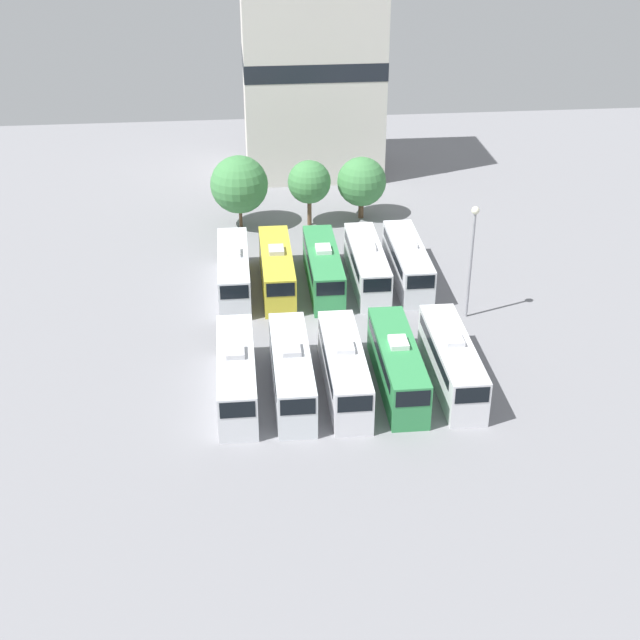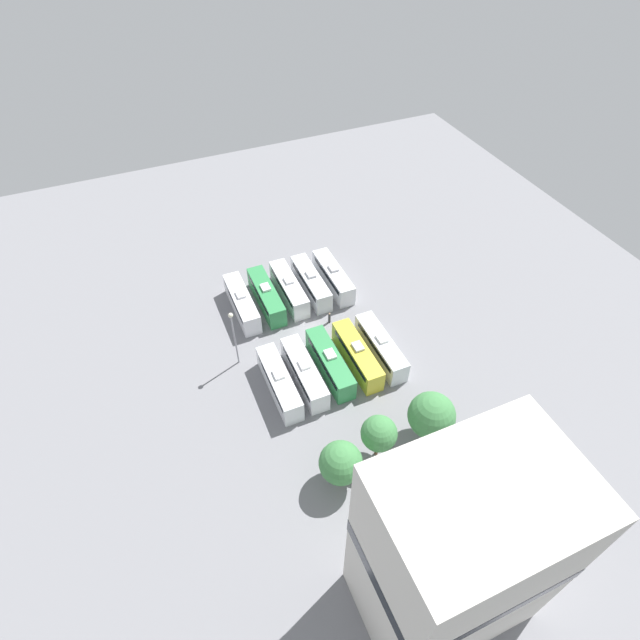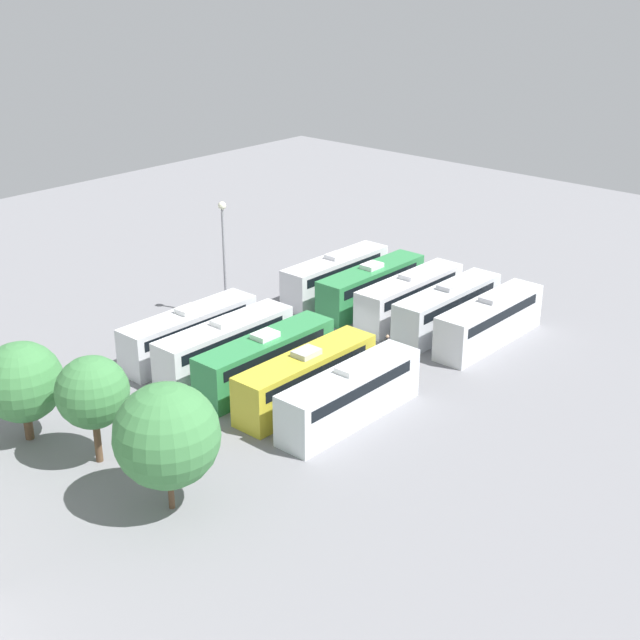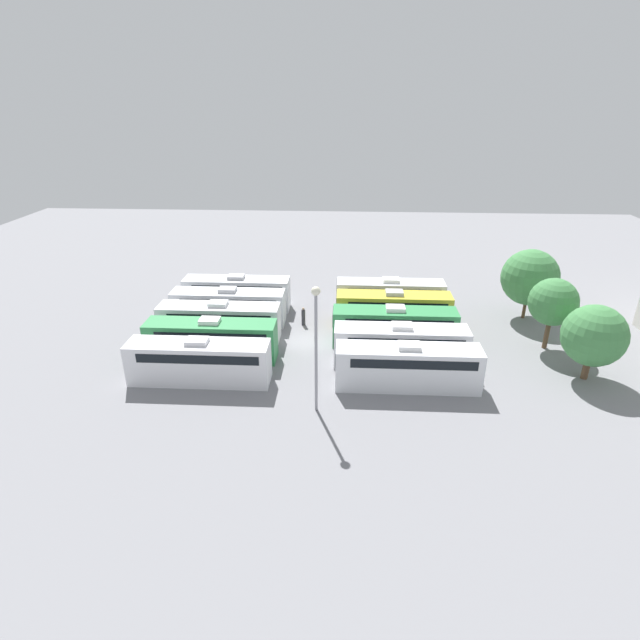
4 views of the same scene
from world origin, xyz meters
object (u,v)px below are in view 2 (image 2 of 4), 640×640
Objects in this scene: bus_8 at (304,373)px; tree_1 at (379,434)px; bus_6 at (357,355)px; depot_building at (458,552)px; bus_5 at (381,347)px; tree_2 at (341,463)px; bus_1 at (311,282)px; worker_person at (329,318)px; tree_0 at (432,415)px; bus_0 at (333,276)px; light_pole at (233,331)px; bus_9 at (279,382)px; bus_7 at (330,363)px; bus_3 at (266,296)px; bus_4 at (242,303)px; bus_2 at (289,288)px.

bus_8 is 1.70× the size of tree_1.
bus_6 is 29.72m from depot_building.
tree_2 is (12.35, 13.98, 1.87)m from bus_5.
bus_1 is 7.12m from worker_person.
tree_0 reaches higher than tree_2.
light_pole reaches higher than bus_0.
bus_5 is 18.75m from tree_2.
tree_2 is (1.51, 13.94, 1.87)m from bus_8.
bus_0 and bus_1 have the same top height.
tree_0 is 0.32× the size of depot_building.
bus_5 is at bearing -179.02° from bus_9.
bus_3 is at bearing -77.33° from bus_7.
bus_6 and bus_7 have the same top height.
bus_7 is at bearing 149.47° from light_pole.
tree_1 is (-6.98, 12.52, 2.48)m from bus_9.
bus_6 and bus_9 have the same top height.
bus_5 and bus_7 have the same top height.
bus_4 is 29.39m from tree_2.
depot_building is (5.42, 43.30, 8.91)m from bus_1.
bus_1 is 17.12m from bus_8.
bus_1 is at bearing -0.86° from bus_0.
bus_5 is at bearing 89.76° from bus_0.
bus_4 is (10.78, 0.17, 0.00)m from bus_1.
bus_2 is 7.30m from bus_4.
bus_9 is 1.17× the size of light_pole.
bus_4 is at bearing -77.15° from bus_8.
tree_1 is (3.61, 21.15, 3.41)m from worker_person.
bus_1 is at bearing -179.10° from bus_4.
tree_0 is at bearing 88.21° from bus_0.
bus_9 is at bearing 1.06° from bus_6.
bus_1 and bus_5 have the same top height.
light_pole reaches higher than bus_6.
bus_6 is 1.70× the size of tree_1.
bus_0 is at bearing -152.88° from light_pole.
bus_9 is at bearing 117.47° from light_pole.
bus_0 is at bearing -179.54° from bus_4.
bus_2 is at bearing -100.22° from tree_2.
tree_2 is (12.41, 29.38, 1.87)m from bus_0.
light_pole reaches higher than bus_8.
bus_0 is 16.89m from bus_7.
bus_1 is at bearing -97.14° from depot_building.
tree_1 is (7.34, 28.16, 2.48)m from bus_0.
worker_person is at bearing -82.41° from tree_0.
worker_person is at bearing -140.81° from bus_9.
bus_1 is 1.00× the size of bus_7.
bus_7 is at bearing 76.47° from bus_1.
light_pole is (3.33, 8.97, 4.25)m from bus_4.
tree_0 reaches higher than bus_8.
bus_8 is (10.84, 0.05, 0.00)m from bus_5.
bus_8 is 13.44m from tree_1.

